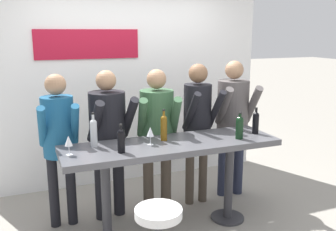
{
  "coord_description": "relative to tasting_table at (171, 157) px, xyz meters",
  "views": [
    {
      "loc": [
        -1.32,
        -3.24,
        2.01
      ],
      "look_at": [
        0.0,
        0.09,
        1.19
      ],
      "focal_mm": 40.0,
      "sensor_mm": 36.0,
      "label": 1
    }
  ],
  "objects": [
    {
      "name": "tasting_table",
      "position": [
        0.0,
        0.0,
        0.0
      ],
      "size": [
        2.14,
        0.62,
        0.94
      ],
      "color": "#4C4C51",
      "rests_on": "ground_plane"
    },
    {
      "name": "wine_bottle_1",
      "position": [
        0.95,
        -0.02,
        0.28
      ],
      "size": [
        0.07,
        0.07,
        0.28
      ],
      "color": "black",
      "rests_on": "tasting_table"
    },
    {
      "name": "wine_bottle_3",
      "position": [
        -0.53,
        -0.12,
        0.27
      ],
      "size": [
        0.07,
        0.07,
        0.26
      ],
      "color": "black",
      "rests_on": "tasting_table"
    },
    {
      "name": "person_center_left",
      "position": [
        0.01,
        0.46,
        0.2
      ],
      "size": [
        0.5,
        0.59,
        1.61
      ],
      "rotation": [
        0.0,
        0.0,
        -0.2
      ],
      "color": "#473D33",
      "rests_on": "ground_plane"
    },
    {
      "name": "person_center_right",
      "position": [
        1.01,
        0.54,
        0.24
      ],
      "size": [
        0.49,
        0.58,
        1.67
      ],
      "rotation": [
        0.0,
        0.0,
        -0.14
      ],
      "color": "#23283D",
      "rests_on": "ground_plane"
    },
    {
      "name": "wine_bottle_0",
      "position": [
        0.68,
        -0.13,
        0.28
      ],
      "size": [
        0.08,
        0.08,
        0.27
      ],
      "color": "black",
      "rests_on": "tasting_table"
    },
    {
      "name": "person_far_left",
      "position": [
        -1.01,
        0.52,
        0.2
      ],
      "size": [
        0.39,
        0.5,
        1.6
      ],
      "rotation": [
        0.0,
        0.0,
        -0.04
      ],
      "color": "black",
      "rests_on": "ground_plane"
    },
    {
      "name": "wine_glass_0",
      "position": [
        -0.98,
        -0.03,
        0.27
      ],
      "size": [
        0.07,
        0.07,
        0.18
      ],
      "color": "silver",
      "rests_on": "tasting_table"
    },
    {
      "name": "wine_bottle_4",
      "position": [
        -0.04,
        0.09,
        0.29
      ],
      "size": [
        0.06,
        0.06,
        0.32
      ],
      "color": "brown",
      "rests_on": "tasting_table"
    },
    {
      "name": "ground_plane",
      "position": [
        0.0,
        0.0,
        -0.79
      ],
      "size": [
        40.0,
        40.0,
        0.0
      ],
      "primitive_type": "plane",
      "color": "gray"
    },
    {
      "name": "person_center",
      "position": [
        0.52,
        0.49,
        0.24
      ],
      "size": [
        0.38,
        0.5,
        1.65
      ],
      "rotation": [
        0.0,
        0.0,
        0.01
      ],
      "color": "#473D33",
      "rests_on": "ground_plane"
    },
    {
      "name": "person_left",
      "position": [
        -0.51,
        0.52,
        0.2
      ],
      "size": [
        0.51,
        0.59,
        1.62
      ],
      "rotation": [
        0.0,
        0.0,
        0.16
      ],
      "color": "black",
      "rests_on": "ground_plane"
    },
    {
      "name": "wine_bottle_2",
      "position": [
        -0.73,
        0.14,
        0.3
      ],
      "size": [
        0.07,
        0.07,
        0.33
      ],
      "color": "#B7BCC1",
      "rests_on": "tasting_table"
    },
    {
      "name": "wine_glass_1",
      "position": [
        -0.22,
        0.0,
        0.27
      ],
      "size": [
        0.07,
        0.07,
        0.18
      ],
      "color": "silver",
      "rests_on": "tasting_table"
    },
    {
      "name": "back_wall",
      "position": [
        -0.0,
        1.54,
        0.57
      ],
      "size": [
        3.74,
        0.12,
        2.71
      ],
      "color": "white",
      "rests_on": "ground_plane"
    }
  ]
}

